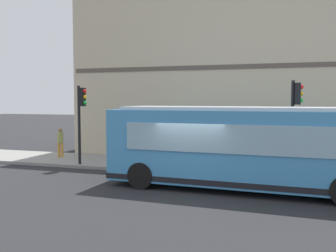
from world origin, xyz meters
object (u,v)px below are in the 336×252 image
pedestrian_near_building_entrance (261,149)px  pedestrian_walking_along_curb (287,146)px  traffic_light_down_block (81,110)px  traffic_light_near_corner (296,110)px  pedestrian_by_light_pole (125,140)px  pedestrian_near_hydrant (60,140)px  city_bus_nearside (243,148)px  fire_hydrant (199,155)px

pedestrian_near_building_entrance → pedestrian_walking_along_curb: bearing=-25.6°
traffic_light_down_block → pedestrian_near_building_entrance: 8.76m
traffic_light_near_corner → traffic_light_down_block: bearing=91.2°
pedestrian_by_light_pole → pedestrian_walking_along_curb: pedestrian_by_light_pole is taller
traffic_light_near_corner → pedestrian_near_building_entrance: size_ratio=2.26×
traffic_light_near_corner → pedestrian_walking_along_curb: 3.07m
traffic_light_near_corner → pedestrian_by_light_pole: traffic_light_near_corner is taller
traffic_light_near_corner → pedestrian_near_hydrant: size_ratio=2.44×
city_bus_nearside → traffic_light_down_block: bearing=73.6°
city_bus_nearside → pedestrian_near_hydrant: size_ratio=6.22×
city_bus_nearside → traffic_light_near_corner: (2.60, -1.85, 1.37)m
pedestrian_near_hydrant → traffic_light_down_block: bearing=-125.7°
city_bus_nearside → pedestrian_near_building_entrance: (2.83, -0.46, -0.39)m
traffic_light_down_block → pedestrian_near_hydrant: 3.36m
fire_hydrant → pedestrian_near_hydrant: 7.72m
pedestrian_by_light_pole → pedestrian_near_building_entrance: 7.45m
city_bus_nearside → pedestrian_near_building_entrance: 2.89m
city_bus_nearside → traffic_light_near_corner: bearing=-35.4°
city_bus_nearside → traffic_light_down_block: (2.40, 8.13, 1.29)m
city_bus_nearside → pedestrian_walking_along_curb: (5.04, -1.52, -0.46)m
fire_hydrant → pedestrian_near_hydrant: bearing=95.9°
city_bus_nearside → fire_hydrant: size_ratio=13.71×
pedestrian_near_building_entrance → traffic_light_near_corner: bearing=-99.3°
traffic_light_near_corner → traffic_light_down_block: (-0.21, 9.98, -0.08)m
fire_hydrant → pedestrian_near_building_entrance: (-2.02, -3.25, 0.66)m
city_bus_nearside → pedestrian_by_light_pole: (4.61, 6.78, -0.36)m
pedestrian_by_light_pole → traffic_light_down_block: bearing=148.5°
city_bus_nearside → pedestrian_by_light_pole: size_ratio=5.65×
pedestrian_near_hydrant → pedestrian_by_light_pole: pedestrian_by_light_pole is taller
traffic_light_down_block → pedestrian_by_light_pole: (2.21, -1.36, -1.65)m
city_bus_nearside → traffic_light_down_block: 8.58m
traffic_light_near_corner → pedestrian_near_building_entrance: traffic_light_near_corner is taller
city_bus_nearside → pedestrian_near_hydrant: bearing=68.8°
city_bus_nearside → fire_hydrant: bearing=29.9°
pedestrian_near_building_entrance → city_bus_nearside: bearing=170.8°
fire_hydrant → pedestrian_walking_along_curb: pedestrian_walking_along_curb is taller
pedestrian_near_building_entrance → pedestrian_walking_along_curb: (2.21, -1.06, -0.08)m
fire_hydrant → pedestrian_near_hydrant: (-0.79, 7.66, 0.57)m
city_bus_nearside → pedestrian_by_light_pole: 8.20m
pedestrian_walking_along_curb → pedestrian_by_light_pole: bearing=93.0°
traffic_light_near_corner → pedestrian_near_hydrant: (1.46, 12.30, -1.84)m
fire_hydrant → pedestrian_by_light_pole: (-0.24, 3.98, 0.68)m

